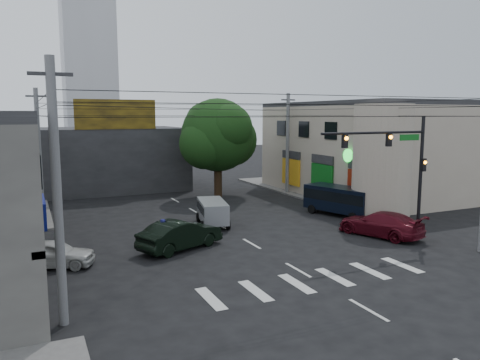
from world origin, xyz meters
TOP-DOWN VIEW (x-y plane):
  - ground at (0.00, 0.00)m, footprint 160.00×160.00m
  - sidewalk_far_right at (18.00, 18.00)m, footprint 16.00×16.00m
  - building_right at (18.00, 13.00)m, footprint 14.00×18.00m
  - corner_column at (11.00, 4.00)m, footprint 4.00×4.00m
  - building_far at (-4.00, 26.00)m, footprint 14.00×10.00m
  - billboard at (-4.00, 21.10)m, footprint 7.00×0.30m
  - tower_distant at (0.00, 70.00)m, footprint 9.00×9.00m
  - street_tree at (4.00, 17.00)m, footprint 6.40×6.40m
  - traffic_gantry at (7.82, -1.00)m, footprint 7.10×0.35m
  - utility_pole_near_left at (-10.50, -4.50)m, footprint 0.32×0.32m
  - utility_pole_far_left at (-10.50, 16.00)m, footprint 0.32×0.32m
  - utility_pole_far_right at (10.50, 16.00)m, footprint 0.32×0.32m
  - dark_sedan at (-3.98, 2.69)m, footprint 5.26×6.12m
  - white_compact at (-10.50, 2.34)m, footprint 4.29×5.02m
  - maroon_sedan at (7.82, 0.32)m, footprint 5.35×6.51m
  - silver_minivan at (-0.40, 7.07)m, footprint 4.51×3.24m
  - navy_van at (9.17, 6.11)m, footprint 6.39×4.99m
  - traffic_officer at (-4.87, 2.76)m, footprint 1.04×1.03m

SIDE VIEW (x-z plane):
  - ground at x=0.00m, z-range 0.00..0.00m
  - sidewalk_far_right at x=18.00m, z-range 0.00..0.15m
  - white_compact at x=-10.50m, z-range 0.00..1.34m
  - maroon_sedan at x=7.82m, z-range 0.00..1.51m
  - dark_sedan at x=-3.98m, z-range 0.00..1.61m
  - silver_minivan at x=-0.40m, z-range 0.00..1.64m
  - traffic_officer at x=-4.87m, z-range 0.00..1.74m
  - navy_van at x=9.17m, z-range 0.00..2.10m
  - building_far at x=-4.00m, z-range 0.00..6.00m
  - building_right at x=18.00m, z-range 0.00..8.00m
  - corner_column at x=11.00m, z-range 0.00..8.00m
  - utility_pole_near_left at x=-10.50m, z-range 0.00..9.20m
  - utility_pole_far_left at x=-10.50m, z-range 0.00..9.20m
  - utility_pole_far_right at x=10.50m, z-range 0.00..9.20m
  - traffic_gantry at x=7.82m, z-range 1.23..8.43m
  - street_tree at x=4.00m, z-range 1.12..9.82m
  - billboard at x=-4.00m, z-range 6.00..8.60m
  - tower_distant at x=0.00m, z-range 0.00..44.00m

